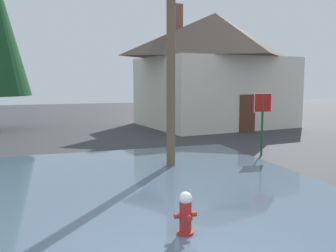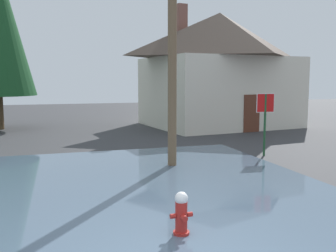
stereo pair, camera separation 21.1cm
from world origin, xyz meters
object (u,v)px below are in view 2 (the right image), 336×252
Objects in this scene: fire_hydrant at (181,215)px; stop_sign_far at (265,112)px; house at (219,68)px; utility_pole at (172,16)px.

stop_sign_far reaches higher than fire_hydrant.
stop_sign_far is 0.24× the size of house.
stop_sign_far is (3.80, 0.70, -3.11)m from utility_pole.
fire_hydrant is at bearing -116.98° from house.
utility_pole is 11.60m from house.
utility_pole is at bearing -122.12° from house.
fire_hydrant is 0.09× the size of house.
fire_hydrant is 17.23m from house.
house is at bearing 63.02° from fire_hydrant.
fire_hydrant is 0.09× the size of utility_pole.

